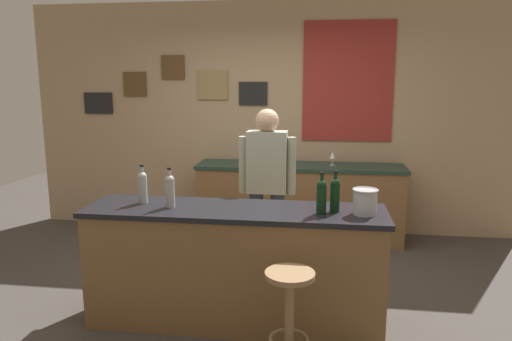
{
  "coord_description": "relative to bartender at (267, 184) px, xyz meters",
  "views": [
    {
      "loc": [
        0.63,
        -3.81,
        1.87
      ],
      "look_at": [
        0.05,
        0.45,
        1.05
      ],
      "focal_mm": 33.4,
      "sensor_mm": 36.0,
      "label": 1
    }
  ],
  "objects": [
    {
      "name": "ice_bucket",
      "position": [
        0.8,
        -0.84,
        0.08
      ],
      "size": [
        0.19,
        0.19,
        0.19
      ],
      "color": "#B7BABF",
      "rests_on": "bar_counter"
    },
    {
      "name": "wine_glass_b",
      "position": [
        0.62,
        1.27,
        0.07
      ],
      "size": [
        0.07,
        0.07,
        0.16
      ],
      "color": "silver",
      "rests_on": "side_counter"
    },
    {
      "name": "wine_bottle_b",
      "position": [
        -0.64,
        -0.84,
        0.12
      ],
      "size": [
        0.07,
        0.07,
        0.31
      ],
      "color": "#999E99",
      "rests_on": "bar_counter"
    },
    {
      "name": "wine_bottle_c",
      "position": [
        0.49,
        -0.87,
        0.12
      ],
      "size": [
        0.07,
        0.07,
        0.31
      ],
      "color": "black",
      "rests_on": "bar_counter"
    },
    {
      "name": "bar_stool",
      "position": [
        0.31,
        -1.39,
        -0.48
      ],
      "size": [
        0.32,
        0.32,
        0.68
      ],
      "color": "olive",
      "rests_on": "ground_plane"
    },
    {
      "name": "bartender",
      "position": [
        0.0,
        0.0,
        0.0
      ],
      "size": [
        0.52,
        0.21,
        1.62
      ],
      "color": "#384766",
      "rests_on": "ground_plane"
    },
    {
      "name": "ground_plane",
      "position": [
        -0.15,
        -0.41,
        -0.94
      ],
      "size": [
        10.0,
        10.0,
        0.0
      ],
      "primitive_type": "plane",
      "color": "#423D38"
    },
    {
      "name": "wine_bottle_a",
      "position": [
        -0.89,
        -0.75,
        0.12
      ],
      "size": [
        0.07,
        0.07,
        0.31
      ],
      "color": "#999E99",
      "rests_on": "bar_counter"
    },
    {
      "name": "bar_counter",
      "position": [
        -0.15,
        -0.81,
        -0.47
      ],
      "size": [
        2.27,
        0.6,
        0.92
      ],
      "color": "brown",
      "rests_on": "ground_plane"
    },
    {
      "name": "side_counter",
      "position": [
        0.25,
        1.24,
        -0.48
      ],
      "size": [
        2.4,
        0.56,
        0.9
      ],
      "color": "brown",
      "rests_on": "ground_plane"
    },
    {
      "name": "wine_glass_a",
      "position": [
        -0.14,
        1.23,
        0.07
      ],
      "size": [
        0.07,
        0.07,
        0.16
      ],
      "color": "silver",
      "rests_on": "side_counter"
    },
    {
      "name": "wine_bottle_d",
      "position": [
        0.59,
        -0.8,
        0.12
      ],
      "size": [
        0.07,
        0.07,
        0.31
      ],
      "color": "black",
      "rests_on": "bar_counter"
    },
    {
      "name": "back_wall",
      "position": [
        -0.14,
        1.62,
        0.48
      ],
      "size": [
        6.0,
        0.09,
        2.8
      ],
      "color": "tan",
      "rests_on": "ground_plane"
    }
  ]
}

